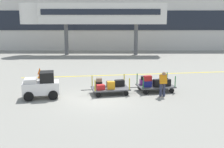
% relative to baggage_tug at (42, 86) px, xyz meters
% --- Properties ---
extents(ground_plane, '(120.00, 120.00, 0.00)m').
position_rel_baggage_tug_xyz_m(ground_plane, '(3.36, -0.28, -0.75)').
color(ground_plane, gray).
extents(apron_lead_line, '(18.69, 2.96, 0.01)m').
position_rel_baggage_tug_xyz_m(apron_lead_line, '(6.24, 6.92, -0.75)').
color(apron_lead_line, yellow).
rests_on(apron_lead_line, ground_plane).
extents(terminal_building, '(62.29, 2.51, 7.96)m').
position_rel_baggage_tug_xyz_m(terminal_building, '(3.36, 25.70, 3.23)').
color(terminal_building, beige).
rests_on(terminal_building, ground_plane).
extents(jet_bridge, '(18.50, 3.00, 6.55)m').
position_rel_baggage_tug_xyz_m(jet_bridge, '(1.05, 19.71, 4.44)').
color(jet_bridge, silver).
rests_on(jet_bridge, ground_plane).
extents(baggage_tug, '(2.28, 1.60, 1.58)m').
position_rel_baggage_tug_xyz_m(baggage_tug, '(0.00, 0.00, 0.00)').
color(baggage_tug, white).
rests_on(baggage_tug, ground_plane).
extents(baggage_cart_lead, '(3.09, 1.85, 1.10)m').
position_rel_baggage_tug_xyz_m(baggage_cart_lead, '(4.02, 0.89, -0.27)').
color(baggage_cart_lead, '#4C4C4F').
rests_on(baggage_cart_lead, ground_plane).
extents(baggage_cart_middle, '(3.09, 1.85, 1.12)m').
position_rel_baggage_tug_xyz_m(baggage_cart_middle, '(6.96, 1.48, -0.22)').
color(baggage_cart_middle, '#4C4C4F').
rests_on(baggage_cart_middle, ground_plane).
extents(baggage_handler, '(0.43, 0.46, 1.56)m').
position_rel_baggage_tug_xyz_m(baggage_handler, '(7.25, 0.29, 0.11)').
color(baggage_handler, '#2D334C').
rests_on(baggage_handler, ground_plane).
extents(safety_cone_near, '(0.36, 0.36, 0.55)m').
position_rel_baggage_tug_xyz_m(safety_cone_near, '(-2.00, 7.10, -0.48)').
color(safety_cone_near, '#EA590F').
rests_on(safety_cone_near, ground_plane).
extents(safety_cone_far, '(0.36, 0.36, 0.55)m').
position_rel_baggage_tug_xyz_m(safety_cone_far, '(-1.55, 5.50, -0.48)').
color(safety_cone_far, '#EA590F').
rests_on(safety_cone_far, ground_plane).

